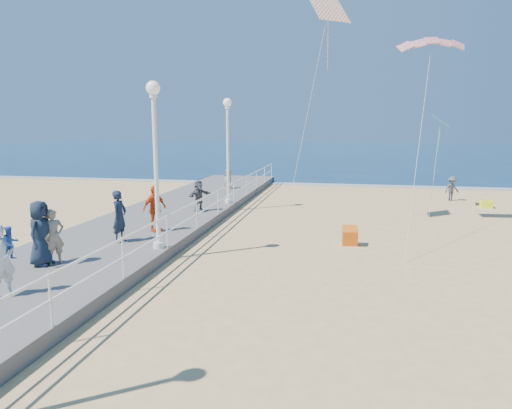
% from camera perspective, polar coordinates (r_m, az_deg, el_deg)
% --- Properties ---
extents(ground, '(160.00, 160.00, 0.00)m').
position_cam_1_polar(ground, '(14.27, 8.40, -8.03)').
color(ground, '#E9BF7A').
rests_on(ground, ground).
extents(ocean, '(160.00, 90.00, 0.05)m').
position_cam_1_polar(ocean, '(78.70, 10.84, 6.46)').
color(ocean, '#0D2D4E').
rests_on(ocean, ground).
extents(surf_line, '(160.00, 1.20, 0.04)m').
position_cam_1_polar(surf_line, '(34.36, 10.15, 2.43)').
color(surf_line, silver).
rests_on(surf_line, ground).
extents(boardwalk, '(5.00, 44.00, 0.40)m').
position_cam_1_polar(boardwalk, '(16.34, -18.99, -5.43)').
color(boardwalk, slate).
rests_on(boardwalk, ground).
extents(railing, '(0.05, 42.00, 0.55)m').
position_cam_1_polar(railing, '(15.03, -11.10, -2.27)').
color(railing, white).
rests_on(railing, boardwalk).
extents(lamp_post_mid, '(0.44, 0.44, 5.32)m').
position_cam_1_polar(lamp_post_mid, '(14.84, -12.49, 6.94)').
color(lamp_post_mid, white).
rests_on(lamp_post_mid, boardwalk).
extents(lamp_post_far, '(0.44, 0.44, 5.32)m').
position_cam_1_polar(lamp_post_far, '(23.36, -3.55, 8.10)').
color(lamp_post_far, white).
rests_on(lamp_post_far, boardwalk).
extents(woman_holding_toddler, '(0.63, 0.74, 1.72)m').
position_cam_1_polar(woman_holding_toddler, '(12.19, -29.20, -6.12)').
color(woman_holding_toddler, silver).
rests_on(woman_holding_toddler, boardwalk).
extents(toddler_held, '(0.43, 0.47, 0.79)m').
position_cam_1_polar(toddler_held, '(12.12, -28.35, -4.25)').
color(toddler_held, blue).
rests_on(toddler_held, boardwalk).
extents(spectator_0, '(0.45, 0.67, 1.78)m').
position_cam_1_polar(spectator_0, '(16.28, -16.69, -1.42)').
color(spectator_0, '#182235').
rests_on(spectator_0, boardwalk).
extents(spectator_3, '(0.86, 1.11, 1.76)m').
position_cam_1_polar(spectator_3, '(17.56, -12.55, -0.48)').
color(spectator_3, '#DB4C1B').
rests_on(spectator_3, boardwalk).
extents(spectator_4, '(0.65, 0.95, 1.87)m').
position_cam_1_polar(spectator_4, '(14.32, -25.34, -3.27)').
color(spectator_4, '#172334').
rests_on(spectator_4, boardwalk).
extents(spectator_5, '(1.04, 1.39, 1.46)m').
position_cam_1_polar(spectator_5, '(21.46, -7.17, 1.11)').
color(spectator_5, '#515156').
rests_on(spectator_5, boardwalk).
extents(spectator_6, '(0.64, 0.70, 1.61)m').
position_cam_1_polar(spectator_6, '(14.34, -23.93, -3.70)').
color(spectator_6, gray).
rests_on(spectator_6, boardwalk).
extents(beach_walker_a, '(1.07, 0.91, 1.43)m').
position_cam_1_polar(beach_walker_a, '(29.02, 23.28, 1.81)').
color(beach_walker_a, '#4F5054').
rests_on(beach_walker_a, ground).
extents(beach_walker_c, '(0.88, 0.95, 1.63)m').
position_cam_1_polar(beach_walker_c, '(29.20, -3.49, 2.83)').
color(beach_walker_c, gray).
rests_on(beach_walker_c, ground).
extents(box_kite, '(0.59, 0.74, 0.74)m').
position_cam_1_polar(box_kite, '(17.14, 11.65, -4.05)').
color(box_kite, red).
rests_on(box_kite, ground).
extents(beach_chair_right, '(0.55, 0.55, 0.40)m').
position_cam_1_polar(beach_chair_right, '(27.45, 26.84, 0.05)').
color(beach_chair_right, '#F3FF1A').
rests_on(beach_chair_right, ground).
extents(kite_parafoil, '(2.65, 0.94, 0.65)m').
position_cam_1_polar(kite_parafoil, '(20.89, 21.10, 18.57)').
color(kite_parafoil, red).
extents(kite_diamond_green, '(1.05, 1.18, 0.60)m').
position_cam_1_polar(kite_diamond_green, '(25.44, 22.06, 9.70)').
color(kite_diamond_green, '#29C289').
extents(kite_diamond_redwhite, '(1.83, 1.75, 1.19)m').
position_cam_1_polar(kite_diamond_redwhite, '(20.36, 9.08, 23.04)').
color(kite_diamond_redwhite, orange).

